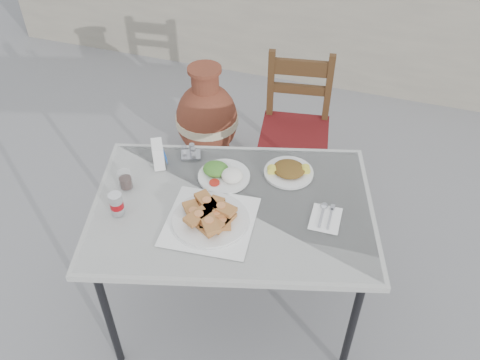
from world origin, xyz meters
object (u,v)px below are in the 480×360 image
(cafe_table, at_px, (233,213))
(condiment_caddy, at_px, (190,153))
(napkin_holder, at_px, (158,154))
(salad_chopped_plate, at_px, (289,170))
(chair, at_px, (295,129))
(terracotta_urn, at_px, (207,120))
(pide_plate, at_px, (210,216))
(cola_glass, at_px, (125,180))
(salad_rice_plate, at_px, (223,174))
(soda_can, at_px, (117,204))

(cafe_table, relative_size, condiment_caddy, 12.25)
(napkin_holder, relative_size, condiment_caddy, 1.06)
(salad_chopped_plate, relative_size, chair, 0.25)
(chair, relative_size, terracotta_urn, 1.25)
(pide_plate, xyz_separation_m, cola_glass, (-0.44, 0.08, 0.01))
(chair, bearing_deg, salad_chopped_plate, -89.33)
(condiment_caddy, bearing_deg, salad_chopped_plate, 3.03)
(cafe_table, relative_size, salad_rice_plate, 5.82)
(salad_rice_plate, distance_m, chair, 0.91)
(chair, bearing_deg, cafe_table, -102.34)
(salad_chopped_plate, bearing_deg, cafe_table, -123.24)
(salad_chopped_plate, height_order, condiment_caddy, condiment_caddy)
(cola_glass, bearing_deg, napkin_holder, 69.09)
(cafe_table, height_order, condiment_caddy, condiment_caddy)
(pide_plate, distance_m, cola_glass, 0.45)
(napkin_holder, bearing_deg, terracotta_urn, 68.80)
(salad_chopped_plate, height_order, napkin_holder, napkin_holder)
(salad_chopped_plate, distance_m, soda_can, 0.80)
(salad_rice_plate, bearing_deg, cafe_table, -57.87)
(terracotta_urn, bearing_deg, cafe_table, -62.92)
(pide_plate, bearing_deg, soda_can, -169.16)
(soda_can, distance_m, condiment_caddy, 0.48)
(soda_can, bearing_deg, pide_plate, 10.84)
(cafe_table, distance_m, salad_chopped_plate, 0.34)
(soda_can, relative_size, chair, 0.11)
(napkin_holder, xyz_separation_m, terracotta_urn, (-0.14, 0.96, -0.47))
(cafe_table, bearing_deg, soda_can, -155.78)
(cafe_table, relative_size, cola_glass, 15.94)
(chair, bearing_deg, condiment_caddy, -124.58)
(salad_chopped_plate, bearing_deg, cola_glass, -154.62)
(pide_plate, height_order, salad_rice_plate, pide_plate)
(cafe_table, height_order, napkin_holder, napkin_holder)
(soda_can, xyz_separation_m, napkin_holder, (0.03, 0.35, 0.01))
(condiment_caddy, distance_m, terracotta_urn, 0.99)
(salad_chopped_plate, distance_m, terracotta_urn, 1.20)
(cafe_table, xyz_separation_m, salad_chopped_plate, (0.18, 0.28, 0.07))
(soda_can, distance_m, cola_glass, 0.17)
(salad_chopped_plate, distance_m, chair, 0.80)
(salad_chopped_plate, relative_size, soda_can, 2.21)
(cafe_table, bearing_deg, chair, 86.79)
(soda_can, height_order, cola_glass, soda_can)
(salad_rice_plate, relative_size, salad_chopped_plate, 1.04)
(cafe_table, distance_m, chair, 1.03)
(pide_plate, relative_size, chair, 0.44)
(cola_glass, relative_size, napkin_holder, 0.73)
(cafe_table, bearing_deg, napkin_holder, 160.45)
(soda_can, bearing_deg, salad_rice_plate, 45.69)
(cafe_table, xyz_separation_m, chair, (0.06, 1.01, -0.22))
(cafe_table, distance_m, cola_glass, 0.51)
(pide_plate, bearing_deg, chair, 84.34)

